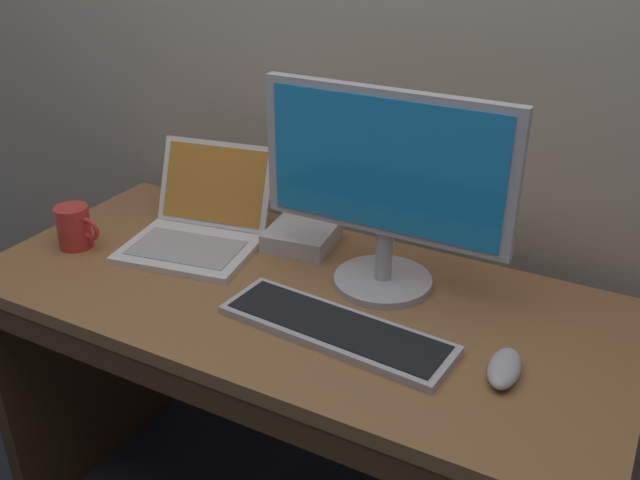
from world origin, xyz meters
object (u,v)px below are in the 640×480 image
(coffee_mug, at_px, (75,227))
(computer_mouse, at_px, (504,368))
(wired_keyboard, at_px, (336,329))
(laptop_white, at_px, (198,225))
(external_monitor, at_px, (385,184))
(external_drive_box, at_px, (302,236))

(coffee_mug, bearing_deg, computer_mouse, -0.37)
(wired_keyboard, bearing_deg, laptop_white, 158.36)
(computer_mouse, bearing_deg, external_monitor, 145.28)
(laptop_white, relative_size, external_drive_box, 2.33)
(wired_keyboard, xyz_separation_m, computer_mouse, (0.33, 0.02, 0.01))
(laptop_white, relative_size, coffee_mug, 3.03)
(computer_mouse, bearing_deg, external_drive_box, 149.21)
(wired_keyboard, xyz_separation_m, coffee_mug, (-0.73, 0.03, 0.04))
(wired_keyboard, bearing_deg, external_monitor, 88.90)
(external_monitor, bearing_deg, external_drive_box, 159.86)
(laptop_white, xyz_separation_m, computer_mouse, (0.81, -0.17, -0.03))
(wired_keyboard, bearing_deg, computer_mouse, 3.97)
(computer_mouse, relative_size, external_drive_box, 0.78)
(laptop_white, distance_m, external_monitor, 0.52)
(external_drive_box, bearing_deg, external_monitor, -20.14)
(external_monitor, relative_size, coffee_mug, 4.49)
(wired_keyboard, relative_size, computer_mouse, 3.96)
(laptop_white, relative_size, wired_keyboard, 0.75)
(wired_keyboard, height_order, external_drive_box, external_drive_box)
(external_monitor, bearing_deg, laptop_white, -178.06)
(external_monitor, bearing_deg, wired_keyboard, -91.10)
(external_drive_box, xyz_separation_m, coffee_mug, (-0.48, -0.27, 0.03))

